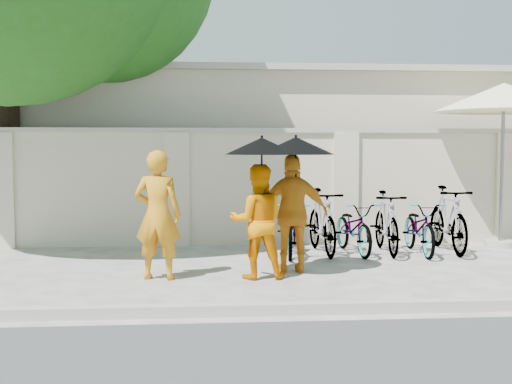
{
  "coord_description": "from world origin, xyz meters",
  "views": [
    {
      "loc": [
        -0.49,
        -8.24,
        1.74
      ],
      "look_at": [
        0.23,
        0.91,
        1.1
      ],
      "focal_mm": 45.0,
      "sensor_mm": 36.0,
      "label": 1
    }
  ],
  "objects": [
    {
      "name": "compound_wall",
      "position": [
        1.0,
        3.2,
        1.0
      ],
      "size": [
        20.0,
        0.3,
        2.0
      ],
      "primitive_type": "cube",
      "color": "beige",
      "rests_on": "ground"
    },
    {
      "name": "parasol_center",
      "position": [
        0.24,
        0.1,
        1.76
      ],
      "size": [
        0.97,
        0.97,
        1.01
      ],
      "color": "black",
      "rests_on": "ground"
    },
    {
      "name": "monk_left",
      "position": [
        -1.12,
        0.22,
        0.85
      ],
      "size": [
        0.69,
        0.52,
        1.71
      ],
      "primitive_type": "imported",
      "rotation": [
        0.0,
        0.0,
        2.95
      ],
      "color": "orange",
      "rests_on": "ground"
    },
    {
      "name": "patio_umbrella",
      "position": [
        4.65,
        2.54,
        2.57
      ],
      "size": [
        2.75,
        2.75,
        2.85
      ],
      "rotation": [
        0.0,
        0.0,
        -0.17
      ],
      "color": "#A3A291",
      "rests_on": "ground"
    },
    {
      "name": "bike_4",
      "position": [
        2.99,
        1.91,
        0.43
      ],
      "size": [
        0.65,
        1.66,
        0.86
      ],
      "primitive_type": "imported",
      "rotation": [
        0.0,
        0.0,
        -0.05
      ],
      "color": "gray",
      "rests_on": "ground"
    },
    {
      "name": "bike_1",
      "position": [
        1.39,
        2.04,
        0.53
      ],
      "size": [
        0.6,
        1.8,
        1.06
      ],
      "primitive_type": "imported",
      "rotation": [
        0.0,
        0.0,
        0.06
      ],
      "color": "gray",
      "rests_on": "ground"
    },
    {
      "name": "parasol_right",
      "position": [
        0.74,
        0.45,
        1.76
      ],
      "size": [
        1.05,
        1.05,
        0.95
      ],
      "color": "black",
      "rests_on": "ground"
    },
    {
      "name": "kerb",
      "position": [
        0.0,
        -1.7,
        0.06
      ],
      "size": [
        40.0,
        0.16,
        0.12
      ],
      "primitive_type": "cube",
      "color": "#A3A291",
      "rests_on": "ground"
    },
    {
      "name": "ground",
      "position": [
        0.0,
        0.0,
        0.0
      ],
      "size": [
        80.0,
        80.0,
        0.0
      ],
      "primitive_type": "plane",
      "color": "beige"
    },
    {
      "name": "monk_right",
      "position": [
        0.72,
        0.53,
        0.82
      ],
      "size": [
        0.97,
        0.41,
        1.65
      ],
      "primitive_type": "imported",
      "rotation": [
        0.0,
        0.0,
        3.13
      ],
      "color": "orange",
      "rests_on": "ground"
    },
    {
      "name": "bike_5",
      "position": [
        3.52,
        2.06,
        0.55
      ],
      "size": [
        0.59,
        1.84,
        1.1
      ],
      "primitive_type": "imported",
      "rotation": [
        0.0,
        0.0,
        -0.04
      ],
      "color": "gray",
      "rests_on": "ground"
    },
    {
      "name": "bike_3",
      "position": [
        2.46,
        2.0,
        0.51
      ],
      "size": [
        0.59,
        1.73,
        1.02
      ],
      "primitive_type": "imported",
      "rotation": [
        0.0,
        0.0,
        -0.07
      ],
      "color": "gray",
      "rests_on": "ground"
    },
    {
      "name": "bike_2",
      "position": [
        1.92,
        2.04,
        0.43
      ],
      "size": [
        0.75,
        1.68,
        0.85
      ],
      "primitive_type": "imported",
      "rotation": [
        0.0,
        0.0,
        0.11
      ],
      "color": "gray",
      "rests_on": "ground"
    },
    {
      "name": "monk_center",
      "position": [
        0.19,
        0.18,
        0.76
      ],
      "size": [
        0.74,
        0.58,
        1.52
      ],
      "primitive_type": "imported",
      "rotation": [
        0.0,
        0.0,
        3.14
      ],
      "color": "orange",
      "rests_on": "ground"
    },
    {
      "name": "building_behind",
      "position": [
        2.0,
        7.0,
        1.6
      ],
      "size": [
        14.0,
        6.0,
        3.2
      ],
      "primitive_type": "cube",
      "color": "beige",
      "rests_on": "ground"
    },
    {
      "name": "bike_0",
      "position": [
        0.86,
        1.93,
        0.44
      ],
      "size": [
        0.76,
        1.72,
        0.87
      ],
      "primitive_type": "imported",
      "rotation": [
        0.0,
        0.0,
        -0.11
      ],
      "color": "gray",
      "rests_on": "ground"
    }
  ]
}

